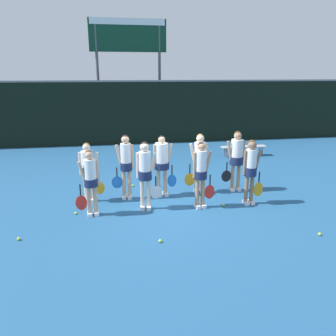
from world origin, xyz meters
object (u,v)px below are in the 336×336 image
Objects in this scene: player_4 at (88,168)px; tennis_ball_0 at (160,241)px; player_1 at (145,170)px; player_7 at (200,158)px; player_0 at (90,178)px; tennis_ball_1 at (19,239)px; player_3 at (251,167)px; tennis_ball_3 at (76,213)px; player_8 at (236,156)px; scoreboard at (128,46)px; player_6 at (162,161)px; tennis_ball_4 at (79,205)px; tennis_ball_6 at (202,185)px; tennis_ball_7 at (223,205)px; tennis_ball_2 at (133,186)px; player_5 at (126,162)px; bench_courtside at (244,147)px; player_2 at (201,170)px; tennis_ball_5 at (320,234)px.

tennis_ball_0 is at bearing -52.98° from player_4.
player_1 is 1.91m from player_7.
player_0 is 2.03m from tennis_ball_1.
player_3 is at bearing 10.99° from tennis_ball_1.
player_0 is 25.59× the size of tennis_ball_3.
player_8 reaches higher than tennis_ball_1.
player_3 reaches higher than tennis_ball_0.
scoreboard is 3.65× the size of player_4.
player_4 is 0.94× the size of player_6.
tennis_ball_4 and tennis_ball_6 have the same top height.
scoreboard is 3.42× the size of player_7.
player_1 is 2.29m from tennis_ball_7.
tennis_ball_2 is at bearing -93.18° from scoreboard.
player_5 reaches higher than player_3.
player_5 reaches higher than bench_courtside.
player_5 reaches higher than tennis_ball_4.
scoreboard is 92.32× the size of tennis_ball_6.
tennis_ball_6 is at bearing -128.00° from bench_courtside.
player_8 is at bearing 12.25° from tennis_ball_3.
player_1 is 1.02× the size of player_7.
player_3 is at bearing -75.57° from scoreboard.
player_4 is (-2.86, 0.90, -0.05)m from player_2.
player_5 is (-0.66, -8.91, -3.61)m from scoreboard.
tennis_ball_6 is at bearing 115.37° from tennis_ball_5.
player_0 is 23.45× the size of tennis_ball_1.
player_7 is at bearing -126.64° from bench_courtside.
player_6 is at bearing -87.78° from scoreboard.
player_0 is at bearing 176.28° from player_3.
tennis_ball_6 is (1.34, 0.56, -1.01)m from player_6.
player_3 reaches higher than player_2.
bench_courtside is 5.37m from player_3.
scoreboard is 10.60m from player_2.
player_0 is at bearing -139.41° from bench_courtside.
tennis_ball_3 is at bearing -157.85° from tennis_ball_6.
tennis_ball_1 is 1.04× the size of tennis_ball_5.
player_8 is 3.27m from tennis_ball_2.
tennis_ball_5 is at bearing -50.77° from player_2.
tennis_ball_3 is (-1.76, -0.05, -1.02)m from player_1.
bench_courtside is 6.52m from player_5.
player_7 is (1.44, -8.80, -3.63)m from scoreboard.
tennis_ball_1 reaches higher than tennis_ball_7.
tennis_ball_1 is 2.00m from tennis_ball_4.
bench_courtside is 9.61m from tennis_ball_1.
player_7 is 25.91× the size of tennis_ball_5.
player_1 reaches higher than bench_courtside.
player_6 is (1.90, 1.02, 0.08)m from player_0.
player_7 is at bearing 25.64° from tennis_ball_1.
player_1 is 1.09× the size of player_4.
player_7 is 3.30m from tennis_ball_0.
player_0 reaches higher than tennis_ball_3.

